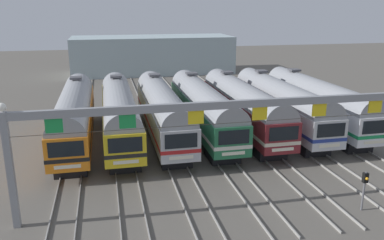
% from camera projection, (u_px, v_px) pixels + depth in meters
% --- Properties ---
extents(ground_plane, '(160.00, 160.00, 0.00)m').
position_uv_depth(ground_plane, '(203.00, 135.00, 37.35)').
color(ground_plane, '#5B564F').
extents(track_bed, '(24.32, 70.00, 0.15)m').
position_uv_depth(track_bed, '(172.00, 95.00, 53.28)').
color(track_bed, gray).
rests_on(track_bed, ground).
extents(commuter_train_orange, '(2.88, 18.06, 5.05)m').
position_uv_depth(commuter_train_orange, '(75.00, 114.00, 34.24)').
color(commuter_train_orange, orange).
rests_on(commuter_train_orange, ground).
extents(commuter_train_yellow, '(2.88, 18.06, 5.05)m').
position_uv_depth(commuter_train_yellow, '(119.00, 111.00, 35.03)').
color(commuter_train_yellow, gold).
rests_on(commuter_train_yellow, ground).
extents(commuter_train_stainless, '(2.88, 18.06, 5.05)m').
position_uv_depth(commuter_train_stainless, '(162.00, 109.00, 35.82)').
color(commuter_train_stainless, '#B2B5BA').
rests_on(commuter_train_stainless, ground).
extents(commuter_train_green, '(2.88, 18.06, 5.05)m').
position_uv_depth(commuter_train_green, '(203.00, 107.00, 36.60)').
color(commuter_train_green, '#236B42').
rests_on(commuter_train_green, ground).
extents(commuter_train_maroon, '(2.88, 18.06, 5.05)m').
position_uv_depth(commuter_train_maroon, '(242.00, 105.00, 37.39)').
color(commuter_train_maroon, maroon).
rests_on(commuter_train_maroon, ground).
extents(commuter_train_silver, '(2.88, 18.06, 5.05)m').
position_uv_depth(commuter_train_silver, '(280.00, 103.00, 38.17)').
color(commuter_train_silver, silver).
rests_on(commuter_train_silver, ground).
extents(commuter_train_white, '(2.88, 18.06, 5.05)m').
position_uv_depth(commuter_train_white, '(316.00, 101.00, 38.96)').
color(commuter_train_white, white).
rests_on(commuter_train_white, ground).
extents(catenary_gantry, '(28.05, 0.44, 6.97)m').
position_uv_depth(catenary_gantry, '(259.00, 117.00, 23.18)').
color(catenary_gantry, gray).
rests_on(catenary_gantry, ground).
extents(yard_signal_mast, '(0.28, 0.35, 2.43)m').
position_uv_depth(yard_signal_mast, '(365.00, 184.00, 23.10)').
color(yard_signal_mast, '#59595E').
rests_on(yard_signal_mast, ground).
extents(maintenance_building, '(27.95, 10.00, 6.41)m').
position_uv_depth(maintenance_building, '(153.00, 55.00, 71.12)').
color(maintenance_building, '#9EB2B7').
rests_on(maintenance_building, ground).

